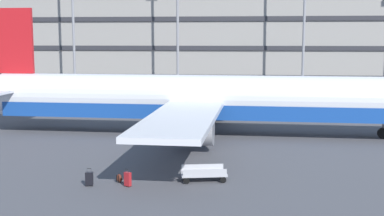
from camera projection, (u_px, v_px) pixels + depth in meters
ground_plane at (242, 135)px, 42.83m from camera, size 600.00×600.00×0.00m
terminal_structure at (244, 34)px, 84.39m from camera, size 144.57×15.02×17.87m
airliner at (206, 100)px, 42.65m from camera, size 43.37×35.10×10.76m
light_mast_left at (73, 1)px, 71.17m from camera, size 1.80×0.50×23.27m
light_mast_center_left at (178, 5)px, 69.75m from camera, size 1.80×0.50×22.08m
suitcase_laid_flat at (128, 179)px, 27.75m from camera, size 0.43×0.37×1.01m
suitcase_upright at (89, 179)px, 27.88m from camera, size 0.45×0.32×0.98m
backpack_red at (119, 178)px, 28.57m from camera, size 0.43×0.42×0.55m
baggage_cart at (204, 173)px, 28.92m from camera, size 3.37×1.78×0.82m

